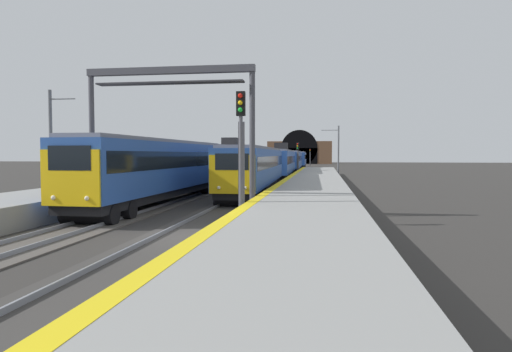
# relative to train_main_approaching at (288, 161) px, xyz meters

# --- Properties ---
(ground_plane) EXTENTS (320.00, 320.00, 0.00)m
(ground_plane) POSITION_rel_train_main_approaching_xyz_m (-51.77, 0.00, -2.13)
(ground_plane) COLOR #302D2B
(platform_right) EXTENTS (112.00, 4.90, 1.08)m
(platform_right) POSITION_rel_train_main_approaching_xyz_m (-51.77, -4.53, -1.59)
(platform_right) COLOR gray
(platform_right) RESTS_ON ground_plane
(platform_right_edge_strip) EXTENTS (112.00, 0.50, 0.01)m
(platform_right_edge_strip) POSITION_rel_train_main_approaching_xyz_m (-51.77, -2.33, -1.05)
(platform_right_edge_strip) COLOR yellow
(platform_right_edge_strip) RESTS_ON platform_right
(track_main_line) EXTENTS (160.00, 2.94, 0.21)m
(track_main_line) POSITION_rel_train_main_approaching_xyz_m (-51.77, 0.00, -2.09)
(track_main_line) COLOR #383533
(track_main_line) RESTS_ON ground_plane
(track_adjacent_line) EXTENTS (160.00, 3.11, 0.21)m
(track_adjacent_line) POSITION_rel_train_main_approaching_xyz_m (-51.77, 4.79, -2.09)
(track_adjacent_line) COLOR #4C4742
(track_adjacent_line) RESTS_ON ground_plane
(train_main_approaching) EXTENTS (85.73, 3.27, 4.61)m
(train_main_approaching) POSITION_rel_train_main_approaching_xyz_m (0.00, 0.00, 0.00)
(train_main_approaching) COLOR #264C99
(train_main_approaching) RESTS_ON ground_plane
(train_adjacent_platform) EXTENTS (62.17, 3.13, 4.96)m
(train_adjacent_platform) POSITION_rel_train_main_approaching_xyz_m (-19.77, 4.79, 0.21)
(train_adjacent_platform) COLOR #264C99
(train_adjacent_platform) RESTS_ON ground_plane
(railway_signal_near) EXTENTS (0.39, 0.38, 5.86)m
(railway_signal_near) POSITION_rel_train_main_approaching_xyz_m (-48.69, -1.85, 1.38)
(railway_signal_near) COLOR #4C4C54
(railway_signal_near) RESTS_ON ground_plane
(railway_signal_mid) EXTENTS (0.39, 0.38, 4.76)m
(railway_signal_mid) POSITION_rel_train_main_approaching_xyz_m (-6.11, -1.85, 0.77)
(railway_signal_mid) COLOR #4C4C54
(railway_signal_mid) RESTS_ON ground_plane
(railway_signal_far) EXTENTS (0.39, 0.38, 4.57)m
(railway_signal_far) POSITION_rel_train_main_approaching_xyz_m (50.80, -1.85, 0.58)
(railway_signal_far) COLOR #38383D
(railway_signal_far) RESTS_ON ground_plane
(overhead_signal_gantry) EXTENTS (0.70, 8.82, 7.58)m
(overhead_signal_gantry) POSITION_rel_train_main_approaching_xyz_m (-45.75, 2.40, 3.57)
(overhead_signal_gantry) COLOR #3F3F47
(overhead_signal_gantry) RESTS_ON ground_plane
(tunnel_portal) EXTENTS (2.88, 20.74, 11.62)m
(tunnel_portal) POSITION_rel_train_main_approaching_xyz_m (77.45, 2.40, 1.55)
(tunnel_portal) COLOR brown
(tunnel_portal) RESTS_ON ground_plane
(catenary_mast_near) EXTENTS (0.22, 1.86, 7.32)m
(catenary_mast_near) POSITION_rel_train_main_approaching_xyz_m (-40.96, 12.14, 1.62)
(catenary_mast_near) COLOR #595B60
(catenary_mast_near) RESTS_ON ground_plane
(catenary_mast_far) EXTENTS (0.22, 2.44, 7.04)m
(catenary_mast_far) POSITION_rel_train_main_approaching_xyz_m (-5.54, -7.33, 1.51)
(catenary_mast_far) COLOR #595B60
(catenary_mast_far) RESTS_ON ground_plane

